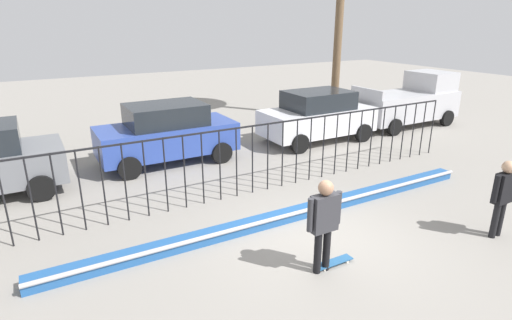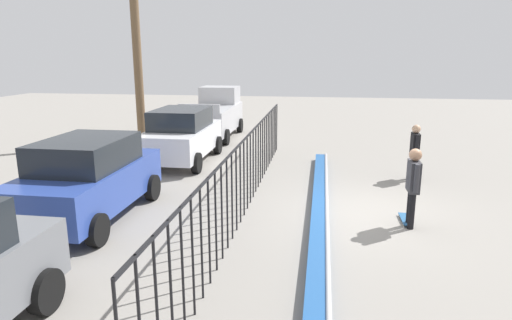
{
  "view_description": "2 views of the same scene",
  "coord_description": "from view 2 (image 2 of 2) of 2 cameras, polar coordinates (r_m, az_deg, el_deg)",
  "views": [
    {
      "loc": [
        -4.91,
        -5.96,
        4.4
      ],
      "look_at": [
        -0.14,
        2.46,
        1.08
      ],
      "focal_mm": 28.83,
      "sensor_mm": 36.0,
      "label": 1
    },
    {
      "loc": [
        -10.27,
        1.14,
        3.77
      ],
      "look_at": [
        0.07,
        2.7,
        1.24
      ],
      "focal_mm": 30.84,
      "sensor_mm": 36.0,
      "label": 2
    }
  ],
  "objects": [
    {
      "name": "parked_car_white",
      "position": [
        15.85,
        -9.62,
        3.22
      ],
      "size": [
        4.3,
        2.12,
        1.9
      ],
      "rotation": [
        0.0,
        0.0,
        0.07
      ],
      "color": "silver",
      "rests_on": "ground"
    },
    {
      "name": "parked_car_blue",
      "position": [
        10.92,
        -20.96,
        -2.18
      ],
      "size": [
        4.3,
        2.12,
        1.9
      ],
      "rotation": [
        0.0,
        0.0,
        0.02
      ],
      "color": "#2D479E",
      "rests_on": "ground"
    },
    {
      "name": "bowl_coping_ledge",
      "position": [
        10.9,
        8.3,
        -6.12
      ],
      "size": [
        11.0,
        0.4,
        0.27
      ],
      "color": "#235699",
      "rests_on": "ground"
    },
    {
      "name": "ground_plane",
      "position": [
        11.0,
        14.11,
        -6.88
      ],
      "size": [
        60.0,
        60.0,
        0.0
      ],
      "primitive_type": "plane",
      "color": "gray"
    },
    {
      "name": "pickup_truck",
      "position": [
        20.59,
        -5.45,
        5.89
      ],
      "size": [
        4.7,
        2.12,
        2.24
      ],
      "rotation": [
        0.0,
        0.0,
        0.08
      ],
      "color": "#B7B7BC",
      "rests_on": "ground"
    },
    {
      "name": "skateboarder",
      "position": [
        10.19,
        19.72,
        -2.55
      ],
      "size": [
        0.73,
        0.27,
        1.79
      ],
      "rotation": [
        0.0,
        0.0,
        0.19
      ],
      "color": "black",
      "rests_on": "ground"
    },
    {
      "name": "skateboard",
      "position": [
        10.8,
        18.8,
        -7.27
      ],
      "size": [
        0.8,
        0.2,
        0.07
      ],
      "rotation": [
        0.0,
        0.0,
        -0.05
      ],
      "color": "#26598C",
      "rests_on": "ground"
    },
    {
      "name": "perimeter_fence",
      "position": [
        10.75,
        -1.14,
        -0.6
      ],
      "size": [
        14.04,
        0.04,
        1.85
      ],
      "color": "black",
      "rests_on": "ground"
    },
    {
      "name": "camera_operator",
      "position": [
        14.21,
        19.9,
        1.61
      ],
      "size": [
        0.69,
        0.26,
        1.7
      ],
      "rotation": [
        0.0,
        0.0,
        2.2
      ],
      "color": "black",
      "rests_on": "ground"
    }
  ]
}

